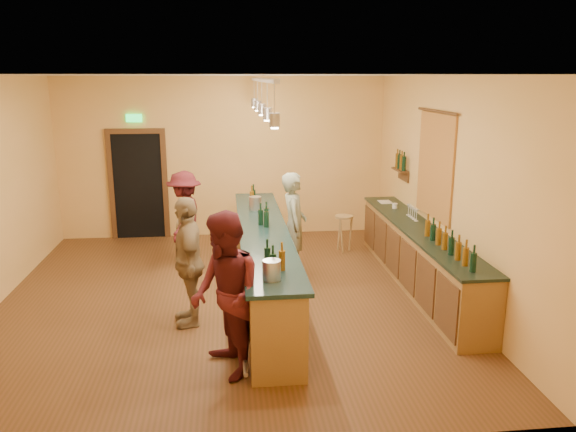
{
  "coord_description": "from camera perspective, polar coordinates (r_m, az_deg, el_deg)",
  "views": [
    {
      "loc": [
        0.06,
        -7.8,
        3.18
      ],
      "look_at": [
        0.94,
        0.2,
        1.18
      ],
      "focal_mm": 35.0,
      "sensor_mm": 36.0,
      "label": 1
    }
  ],
  "objects": [
    {
      "name": "ceiling",
      "position": [
        7.8,
        -6.95,
        14.01
      ],
      "size": [
        6.5,
        7.0,
        0.02
      ],
      "primitive_type": "cube",
      "color": "silver",
      "rests_on": "wall_back"
    },
    {
      "name": "doorway",
      "position": [
        11.59,
        -14.96,
        3.29
      ],
      "size": [
        1.15,
        0.09,
        2.48
      ],
      "color": "black",
      "rests_on": "wall_back"
    },
    {
      "name": "back_counter",
      "position": [
        8.91,
        13.11,
        -4.01
      ],
      "size": [
        0.6,
        4.55,
        1.27
      ],
      "color": "brown",
      "rests_on": "floor"
    },
    {
      "name": "wall_front",
      "position": [
        4.58,
        -6.69,
        -6.34
      ],
      "size": [
        6.5,
        0.02,
        3.2
      ],
      "primitive_type": "cube",
      "color": "#DDAC52",
      "rests_on": "floor"
    },
    {
      "name": "customer_b",
      "position": [
        7.4,
        -10.1,
        -4.55
      ],
      "size": [
        0.54,
        1.05,
        1.72
      ],
      "primitive_type": "imported",
      "rotation": [
        0.0,
        0.0,
        -1.45
      ],
      "color": "#997A51",
      "rests_on": "floor"
    },
    {
      "name": "floor",
      "position": [
        8.42,
        -6.31,
        -8.31
      ],
      "size": [
        7.0,
        7.0,
        0.0
      ],
      "primitive_type": "plane",
      "color": "#563618",
      "rests_on": "ground"
    },
    {
      "name": "wall_back",
      "position": [
        11.41,
        -6.58,
        5.92
      ],
      "size": [
        6.5,
        0.02,
        3.2
      ],
      "primitive_type": "cube",
      "color": "#DDAC52",
      "rests_on": "floor"
    },
    {
      "name": "bar_stool",
      "position": [
        10.44,
        5.71,
        -0.73
      ],
      "size": [
        0.33,
        0.33,
        0.69
      ],
      "rotation": [
        0.0,
        0.0,
        0.2
      ],
      "color": "#AA884C",
      "rests_on": "floor"
    },
    {
      "name": "wall_right",
      "position": [
        8.57,
        15.68,
        2.82
      ],
      "size": [
        0.02,
        7.0,
        3.2
      ],
      "primitive_type": "cube",
      "color": "#DDAC52",
      "rests_on": "floor"
    },
    {
      "name": "customer_a",
      "position": [
        6.09,
        -6.36,
        -8.03
      ],
      "size": [
        0.93,
        1.05,
        1.82
      ],
      "primitive_type": "imported",
      "rotation": [
        0.0,
        0.0,
        -1.26
      ],
      "color": "#59191E",
      "rests_on": "floor"
    },
    {
      "name": "pendant_track",
      "position": [
        7.82,
        -2.69,
        12.5
      ],
      "size": [
        0.11,
        4.6,
        0.5
      ],
      "color": "silver",
      "rests_on": "ceiling"
    },
    {
      "name": "customer_c",
      "position": [
        9.86,
        -10.42,
        -0.16
      ],
      "size": [
        0.79,
        1.15,
        1.62
      ],
      "primitive_type": "imported",
      "rotation": [
        0.0,
        0.0,
        -1.77
      ],
      "color": "#59191E",
      "rests_on": "floor"
    },
    {
      "name": "tasting_bar",
      "position": [
        8.22,
        -2.51,
        -4.28
      ],
      "size": [
        0.73,
        5.1,
        1.38
      ],
      "color": "brown",
      "rests_on": "floor"
    },
    {
      "name": "bartender",
      "position": [
        9.01,
        0.61,
        -0.95
      ],
      "size": [
        0.46,
        0.66,
        1.72
      ],
      "primitive_type": "imported",
      "rotation": [
        0.0,
        0.0,
        1.5
      ],
      "color": "gray",
      "rests_on": "floor"
    },
    {
      "name": "tapestry",
      "position": [
        8.89,
        14.72,
        4.91
      ],
      "size": [
        0.03,
        1.4,
        1.6
      ],
      "primitive_type": "cube",
      "color": "#A03520",
      "rests_on": "wall_right"
    },
    {
      "name": "bottle_shelf",
      "position": [
        10.3,
        11.4,
        5.24
      ],
      "size": [
        0.17,
        0.55,
        0.54
      ],
      "color": "#4E2717",
      "rests_on": "wall_right"
    }
  ]
}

